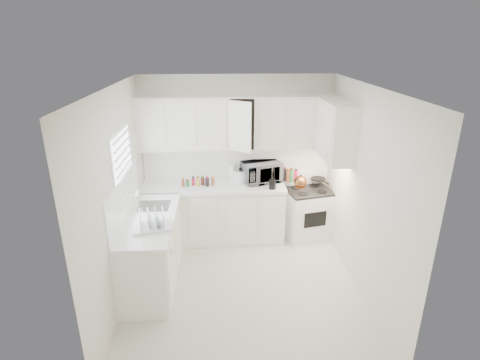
{
  "coord_description": "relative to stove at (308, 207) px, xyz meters",
  "views": [
    {
      "loc": [
        -0.27,
        -4.25,
        3.13
      ],
      "look_at": [
        0.0,
        0.7,
        1.25
      ],
      "focal_mm": 28.54,
      "sensor_mm": 36.0,
      "label": 1
    }
  ],
  "objects": [
    {
      "name": "dish_rack",
      "position": [
        -2.25,
        -1.39,
        0.54
      ],
      "size": [
        0.51,
        0.42,
        0.25
      ],
      "primitive_type": null,
      "rotation": [
        0.0,
        0.0,
        0.2
      ],
      "color": "white",
      "rests_on": "countertop_left"
    },
    {
      "name": "sauce_right_0",
      "position": [
        -0.55,
        0.16,
        0.51
      ],
      "size": [
        0.06,
        0.06,
        0.19
      ],
      "primitive_type": "cylinder",
      "color": "#CF1B45",
      "rests_on": "countertop_back"
    },
    {
      "name": "spice_left_2",
      "position": [
        -1.83,
        0.12,
        0.48
      ],
      "size": [
        0.06,
        0.06,
        0.13
      ],
      "primitive_type": "cylinder",
      "color": "#CF1B45",
      "rests_on": "countertop_back"
    },
    {
      "name": "sauce_right_2",
      "position": [
        -0.44,
        0.16,
        0.51
      ],
      "size": [
        0.06,
        0.06,
        0.19
      ],
      "primitive_type": "cylinder",
      "color": "#5A2419",
      "rests_on": "countertop_back"
    },
    {
      "name": "wall_front",
      "position": [
        -1.13,
        -2.9,
        0.77
      ],
      "size": [
        3.0,
        0.0,
        3.0
      ],
      "primitive_type": "plane",
      "rotation": [
        -1.57,
        0.0,
        0.0
      ],
      "color": "white",
      "rests_on": "ground"
    },
    {
      "name": "countertop_left",
      "position": [
        -2.32,
        -1.1,
        0.39
      ],
      "size": [
        0.64,
        1.62,
        0.05
      ],
      "primitive_type": "cube",
      "color": "white",
      "rests_on": "lower_cabinets_left"
    },
    {
      "name": "spice_left_0",
      "position": [
        -1.98,
        0.12,
        0.48
      ],
      "size": [
        0.06,
        0.06,
        0.13
      ],
      "primitive_type": "cylinder",
      "color": "brown",
      "rests_on": "countertop_back"
    },
    {
      "name": "wall_left",
      "position": [
        -2.63,
        -1.3,
        0.77
      ],
      "size": [
        0.0,
        3.2,
        3.2
      ],
      "primitive_type": "plane",
      "rotation": [
        1.57,
        0.0,
        1.57
      ],
      "color": "white",
      "rests_on": "ground"
    },
    {
      "name": "sauce_right_1",
      "position": [
        -0.5,
        0.1,
        0.51
      ],
      "size": [
        0.06,
        0.06,
        0.19
      ],
      "primitive_type": "cylinder",
      "color": "gold",
      "rests_on": "countertop_back"
    },
    {
      "name": "tea_kettle",
      "position": [
        -0.18,
        -0.16,
        0.52
      ],
      "size": [
        0.28,
        0.26,
        0.22
      ],
      "primitive_type": null,
      "rotation": [
        0.0,
        0.0,
        0.25
      ],
      "color": "brown",
      "rests_on": "stove"
    },
    {
      "name": "spice_left_3",
      "position": [
        -1.76,
        0.03,
        0.48
      ],
      "size": [
        0.06,
        0.06,
        0.13
      ],
      "primitive_type": "cylinder",
      "color": "gold",
      "rests_on": "countertop_back"
    },
    {
      "name": "spice_left_5",
      "position": [
        -1.61,
        0.03,
        0.48
      ],
      "size": [
        0.06,
        0.06,
        0.13
      ],
      "primitive_type": "cylinder",
      "color": "black",
      "rests_on": "countertop_back"
    },
    {
      "name": "lower_cabinets_left",
      "position": [
        -2.33,
        -1.1,
        -0.08
      ],
      "size": [
        0.6,
        1.6,
        0.9
      ],
      "primitive_type": null,
      "color": "white",
      "rests_on": "floor"
    },
    {
      "name": "paper_towel",
      "position": [
        -1.22,
        0.19,
        0.55
      ],
      "size": [
        0.12,
        0.12,
        0.27
      ],
      "primitive_type": "cylinder",
      "color": "white",
      "rests_on": "countertop_back"
    },
    {
      "name": "backsplash_left",
      "position": [
        -2.62,
        -1.1,
        0.69
      ],
      "size": [
        0.02,
        1.6,
        0.55
      ],
      "primitive_type": "cube",
      "color": "white",
      "rests_on": "wall_left"
    },
    {
      "name": "floor",
      "position": [
        -1.13,
        -1.3,
        -0.53
      ],
      "size": [
        3.2,
        3.2,
        0.0
      ],
      "primitive_type": "plane",
      "color": "silver",
      "rests_on": "ground"
    },
    {
      "name": "sauce_right_3",
      "position": [
        -0.39,
        0.1,
        0.51
      ],
      "size": [
        0.06,
        0.06,
        0.19
      ],
      "primitive_type": "cylinder",
      "color": "black",
      "rests_on": "countertop_back"
    },
    {
      "name": "sauce_right_4",
      "position": [
        -0.33,
        0.16,
        0.51
      ],
      "size": [
        0.06,
        0.06,
        0.19
      ],
      "primitive_type": "cylinder",
      "color": "brown",
      "rests_on": "countertop_back"
    },
    {
      "name": "backsplash_back",
      "position": [
        -1.13,
        0.29,
        0.69
      ],
      "size": [
        2.98,
        0.02,
        0.55
      ],
      "primitive_type": "cube",
      "color": "white",
      "rests_on": "wall_back"
    },
    {
      "name": "wall_back",
      "position": [
        -1.13,
        0.3,
        0.77
      ],
      "size": [
        3.0,
        0.0,
        3.0
      ],
      "primitive_type": "plane",
      "rotation": [
        1.57,
        0.0,
        0.0
      ],
      "color": "white",
      "rests_on": "ground"
    },
    {
      "name": "sauce_right_5",
      "position": [
        -0.28,
        0.1,
        0.51
      ],
      "size": [
        0.06,
        0.06,
        0.19
      ],
      "primitive_type": "cylinder",
      "color": "#277532",
      "rests_on": "countertop_back"
    },
    {
      "name": "spice_left_1",
      "position": [
        -1.91,
        0.03,
        0.48
      ],
      "size": [
        0.06,
        0.06,
        0.13
      ],
      "primitive_type": "cylinder",
      "color": "#277532",
      "rests_on": "countertop_back"
    },
    {
      "name": "microwave",
      "position": [
        -0.75,
        0.11,
        0.62
      ],
      "size": [
        0.65,
        0.49,
        0.39
      ],
      "primitive_type": "imported",
      "rotation": [
        0.0,
        0.0,
        0.32
      ],
      "color": "gray",
      "rests_on": "countertop_back"
    },
    {
      "name": "countertop_back",
      "position": [
        -1.52,
        -0.01,
        0.39
      ],
      "size": [
        2.24,
        0.64,
        0.05
      ],
      "primitive_type": "cube",
      "color": "white",
      "rests_on": "lower_cabinets_back"
    },
    {
      "name": "utensil_crock",
      "position": [
        -0.62,
        -0.21,
        0.6
      ],
      "size": [
        0.15,
        0.15,
        0.35
      ],
      "primitive_type": null,
      "rotation": [
        0.0,
        0.0,
        0.3
      ],
      "color": "black",
      "rests_on": "countertop_back"
    },
    {
      "name": "sink",
      "position": [
        -2.32,
        -0.75,
        0.54
      ],
      "size": [
        0.42,
        0.38,
        0.3
      ],
      "primitive_type": null,
      "color": "gray",
      "rests_on": "countertop_left"
    },
    {
      "name": "frying_pan",
      "position": [
        0.18,
        0.16,
        0.43
      ],
      "size": [
        0.38,
        0.46,
        0.04
      ],
      "primitive_type": null,
      "rotation": [
        0.0,
        0.0,
        0.41
      ],
      "color": "black",
      "rests_on": "stove"
    },
    {
      "name": "stove",
      "position": [
        0.0,
        0.0,
        0.0
      ],
      "size": [
        0.8,
        0.7,
        1.06
      ],
      "primitive_type": null,
      "rotation": [
        0.0,
        0.0,
        0.22
      ],
      "color": "white",
      "rests_on": "floor"
    },
    {
      "name": "upper_cabinets_right",
      "position": [
        0.2,
        -0.48,
        0.97
      ],
      "size": [
        0.33,
        0.9,
        0.8
      ],
      "primitive_type": null,
      "color": "white",
      "rests_on": "wall_right"
    },
    {
      "name": "sauce_right_6",
      "position": [
        -0.22,
        0.16,
        0.51
      ],
      "size": [
        0.06,
        0.06,
        0.19
      ],
      "primitive_type": "cylinder",
      "color": "#CF1B45",
      "rests_on": "countertop_back"
    },
    {
      "name": "upper_cabinets_back",
      "position": [
        -1.13,
        0.13,
        0.97
      ],
      "size": [
        3.0,
        0.33,
        0.8
      ],
      "primitive_type": null,
      "color": "white",
      "rests_on": "wall_back"
    },
    {
      "name": "spice_left_6",
      "position": [
        -1.53,
        0.12,
        0.48
      ],
      "size": [
        0.06,
        0.06,
        0.13
      ],
      "primitive_type": "cylinder",
      "color": "brown",
      "rests_on": "countertop_back"
    },
    {
      "name": "wall_right",
      "position": [
        0.37,
        -1.3,
        0.77
      ],
      "size": [
        0.0,
        3.2,
        3.2
      ],
      "primitive_type": "plane",
      "rotation": [
        1.57,
        0.0,
        -1.57
      ],
      "color": "white",
      "rests_on": "ground"
    },
    {
      "name": "ceiling",
      "position": [
        -1.13,
        -1.3,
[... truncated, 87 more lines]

